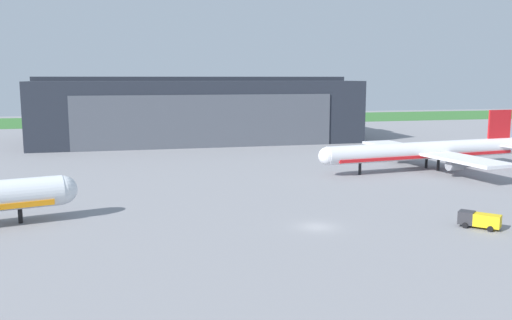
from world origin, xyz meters
name	(u,v)px	position (x,y,z in m)	size (l,w,h in m)	color
ground_plane	(317,227)	(0.00, 0.00, 0.00)	(440.00, 440.00, 0.00)	gray
grass_field_strip	(177,120)	(0.00, 178.77, 0.04)	(440.00, 56.00, 0.08)	#367031
maintenance_hangar	(196,110)	(-1.76, 101.24, 8.90)	(90.63, 42.30, 18.71)	#232833
airliner_far_right	(426,151)	(35.96, 35.11, 3.83)	(47.14, 39.44, 11.73)	silver
pushback_tractor	(479,220)	(19.27, -5.23, 1.09)	(4.64, 4.77, 1.95)	#2D2D33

